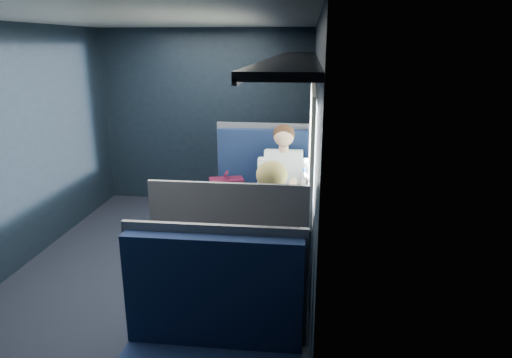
# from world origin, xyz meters

# --- Properties ---
(ground) EXTENTS (2.80, 4.20, 0.01)m
(ground) POSITION_xyz_m (0.00, 0.00, -0.01)
(ground) COLOR black
(room_shell) EXTENTS (3.00, 4.40, 2.40)m
(room_shell) POSITION_xyz_m (0.02, 0.00, 1.48)
(room_shell) COLOR black
(room_shell) RESTS_ON ground
(table) EXTENTS (0.62, 1.00, 0.74)m
(table) POSITION_xyz_m (1.03, 0.00, 0.66)
(table) COLOR #54565E
(table) RESTS_ON ground
(seat_bay_near) EXTENTS (1.09, 0.62, 1.26)m
(seat_bay_near) POSITION_xyz_m (0.83, 0.87, 0.42)
(seat_bay_near) COLOR #0D193A
(seat_bay_near) RESTS_ON ground
(seat_bay_far) EXTENTS (1.04, 0.62, 1.26)m
(seat_bay_far) POSITION_xyz_m (0.85, -0.87, 0.41)
(seat_bay_far) COLOR #0D193A
(seat_bay_far) RESTS_ON ground
(seat_row_front) EXTENTS (1.04, 0.51, 1.16)m
(seat_row_front) POSITION_xyz_m (0.85, 1.80, 0.41)
(seat_row_front) COLOR #0D193A
(seat_row_front) RESTS_ON ground
(man) EXTENTS (0.53, 0.56, 1.32)m
(man) POSITION_xyz_m (1.10, 0.70, 0.72)
(man) COLOR black
(man) RESTS_ON ground
(woman) EXTENTS (0.53, 0.56, 1.32)m
(woman) POSITION_xyz_m (1.10, -0.71, 0.73)
(woman) COLOR black
(woman) RESTS_ON ground
(papers) EXTENTS (0.72, 0.95, 0.01)m
(papers) POSITION_xyz_m (1.09, -0.12, 0.74)
(papers) COLOR white
(papers) RESTS_ON table
(laptop) EXTENTS (0.32, 0.37, 0.24)m
(laptop) POSITION_xyz_m (1.33, 0.03, 0.80)
(laptop) COLOR silver
(laptop) RESTS_ON table
(bottle_small) EXTENTS (0.06, 0.06, 0.22)m
(bottle_small) POSITION_xyz_m (1.33, 0.39, 0.84)
(bottle_small) COLOR silver
(bottle_small) RESTS_ON table
(cup) EXTENTS (0.07, 0.07, 0.09)m
(cup) POSITION_xyz_m (1.33, 0.44, 0.78)
(cup) COLOR white
(cup) RESTS_ON table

